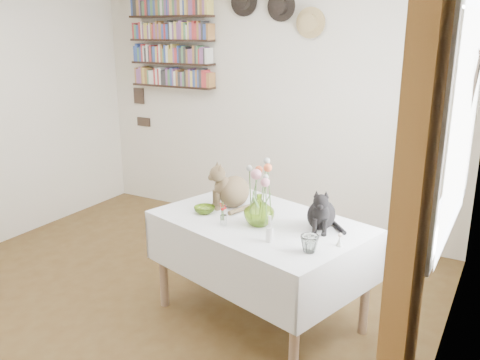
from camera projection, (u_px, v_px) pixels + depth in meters
The scene contains 16 objects.
room at pixel (111, 151), 3.24m from camera, with size 4.08×4.58×2.58m.
window at pixel (459, 137), 2.95m from camera, with size 0.12×1.52×1.32m.
curtain at pixel (411, 226), 2.28m from camera, with size 0.12×0.38×2.10m, color brown.
dining_table at pixel (260, 245), 3.49m from camera, with size 1.60×1.25×0.75m.
tabby_cat at pixel (234, 183), 3.67m from camera, with size 0.23×0.29×0.34m, color brown, non-canonical shape.
black_cat at pixel (322, 207), 3.26m from camera, with size 0.19×0.25×0.29m, color black, non-canonical shape.
flower_vase at pixel (259, 210), 3.33m from camera, with size 0.20×0.20×0.21m, color #A7CF44.
green_bowl at pixel (204, 210), 3.57m from camera, with size 0.15×0.15×0.05m, color #A7CF44.
drinking_glass at pixel (310, 244), 2.94m from camera, with size 0.11×0.11×0.10m, color white.
candlestick at pixel (270, 233), 3.08m from camera, with size 0.05×0.05×0.17m.
berry_jar at pixel (223, 214), 3.33m from camera, with size 0.04×0.04×0.18m.
porcelain_figurine at pixel (340, 240), 3.03m from camera, with size 0.04×0.04×0.08m.
flower_bouquet at pixel (260, 175), 3.27m from camera, with size 0.17×0.13×0.39m.
bookshelf_unit at pixel (172, 44), 5.39m from camera, with size 1.00×0.16×0.91m.
wall_hats at pixel (277, 10), 4.75m from camera, with size 0.98×0.09×0.48m.
wall_art_plaques at pixel (141, 107), 5.91m from camera, with size 0.21×0.02×0.44m.
Camera 1 is at (2.27, -2.35, 2.00)m, focal length 38.00 mm.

